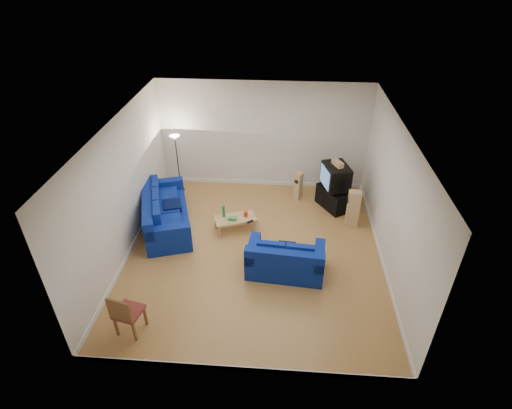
# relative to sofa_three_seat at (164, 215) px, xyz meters

# --- Properties ---
(room) EXTENTS (6.01, 6.51, 3.21)m
(room) POSITION_rel_sofa_three_seat_xyz_m (2.44, -0.87, 1.18)
(room) COLOR #915F2C
(room) RESTS_ON ground
(sofa_three_seat) EXTENTS (1.78, 2.71, 0.97)m
(sofa_three_seat) POSITION_rel_sofa_three_seat_xyz_m (0.00, 0.00, 0.00)
(sofa_three_seat) COLOR navy
(sofa_three_seat) RESTS_ON ground
(sofa_loveseat) EXTENTS (1.78, 1.10, 0.85)m
(sofa_loveseat) POSITION_rel_sofa_three_seat_xyz_m (3.17, -1.55, -0.04)
(sofa_loveseat) COLOR navy
(sofa_loveseat) RESTS_ON ground
(coffee_table) EXTENTS (1.15, 0.84, 0.38)m
(coffee_table) POSITION_rel_sofa_three_seat_xyz_m (1.87, -0.03, -0.03)
(coffee_table) COLOR tan
(coffee_table) RESTS_ON ground
(bottle) EXTENTS (0.10, 0.10, 0.31)m
(bottle) POSITION_rel_sofa_three_seat_xyz_m (1.57, 0.01, 0.18)
(bottle) COLOR #197233
(bottle) RESTS_ON coffee_table
(tissue_box) EXTENTS (0.22, 0.13, 0.09)m
(tissue_box) POSITION_rel_sofa_three_seat_xyz_m (1.81, -0.13, 0.06)
(tissue_box) COLOR green
(tissue_box) RESTS_ON coffee_table
(red_canister) EXTENTS (0.14, 0.14, 0.15)m
(red_canister) POSITION_rel_sofa_three_seat_xyz_m (2.13, 0.05, 0.09)
(red_canister) COLOR red
(red_canister) RESTS_ON coffee_table
(remote) EXTENTS (0.17, 0.16, 0.02)m
(remote) POSITION_rel_sofa_three_seat_xyz_m (2.26, -0.19, 0.03)
(remote) COLOR black
(remote) RESTS_ON coffee_table
(tv_stand) EXTENTS (0.98, 1.12, 0.60)m
(tv_stand) POSITION_rel_sofa_three_seat_xyz_m (4.48, 1.25, -0.06)
(tv_stand) COLOR black
(tv_stand) RESTS_ON ground
(av_receiver) EXTENTS (0.42, 0.47, 0.09)m
(av_receiver) POSITION_rel_sofa_three_seat_xyz_m (4.50, 1.22, 0.28)
(av_receiver) COLOR black
(av_receiver) RESTS_ON tv_stand
(television) EXTENTS (0.79, 0.95, 0.63)m
(television) POSITION_rel_sofa_three_seat_xyz_m (4.46, 1.22, 0.65)
(television) COLOR black
(television) RESTS_ON av_receiver
(centre_speaker) EXTENTS (0.31, 0.42, 0.14)m
(centre_speaker) POSITION_rel_sofa_three_seat_xyz_m (4.47, 1.22, 1.03)
(centre_speaker) COLOR tan
(centre_speaker) RESTS_ON television
(speaker_left) EXTENTS (0.29, 0.31, 0.83)m
(speaker_left) POSITION_rel_sofa_three_seat_xyz_m (3.50, 1.64, 0.06)
(speaker_left) COLOR tan
(speaker_left) RESTS_ON ground
(speaker_right) EXTENTS (0.32, 0.24, 1.03)m
(speaker_right) POSITION_rel_sofa_three_seat_xyz_m (4.89, 0.41, 0.16)
(speaker_right) COLOR tan
(speaker_right) RESTS_ON ground
(floor_lamp) EXTENTS (0.30, 0.30, 1.77)m
(floor_lamp) POSITION_rel_sofa_three_seat_xyz_m (-0.01, 1.83, 1.11)
(floor_lamp) COLOR black
(floor_lamp) RESTS_ON ground
(dining_chair) EXTENTS (0.57, 0.57, 0.99)m
(dining_chair) POSITION_rel_sofa_three_seat_xyz_m (0.25, -3.45, 0.20)
(dining_chair) COLOR brown
(dining_chair) RESTS_ON ground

